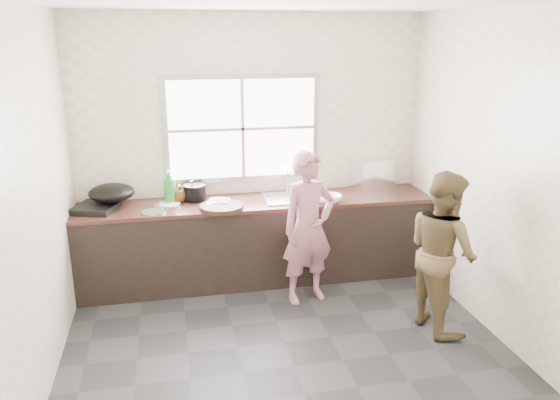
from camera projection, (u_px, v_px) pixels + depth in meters
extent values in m
cube|color=#2A2A2C|center=(284.00, 343.00, 4.59)|extent=(3.60, 3.20, 0.01)
cube|color=silver|center=(285.00, 0.00, 3.80)|extent=(3.60, 3.20, 0.01)
cube|color=beige|center=(252.00, 147.00, 5.69)|extent=(3.60, 0.01, 2.70)
cube|color=beige|center=(34.00, 202.00, 3.84)|extent=(0.01, 3.20, 2.70)
cube|color=beige|center=(496.00, 176.00, 4.54)|extent=(0.01, 3.20, 2.70)
cube|color=beige|center=(353.00, 273.00, 2.69)|extent=(3.60, 0.01, 2.70)
cube|color=black|center=(258.00, 242.00, 5.67)|extent=(3.60, 0.62, 0.82)
cube|color=#381C17|center=(258.00, 202.00, 5.55)|extent=(3.60, 0.64, 0.04)
cube|color=silver|center=(291.00, 198.00, 5.61)|extent=(0.55, 0.45, 0.02)
cylinder|color=silver|center=(287.00, 180.00, 5.75)|extent=(0.02, 0.02, 0.30)
cube|color=#9EA0A5|center=(242.00, 129.00, 5.60)|extent=(1.60, 0.05, 1.10)
cube|color=white|center=(243.00, 129.00, 5.58)|extent=(1.50, 0.01, 1.00)
imported|color=#B66D83|center=(308.00, 233.00, 5.15)|extent=(0.57, 0.44, 1.37)
imported|color=brown|center=(442.00, 251.00, 4.66)|extent=(0.61, 0.74, 1.41)
cylinder|color=black|center=(222.00, 207.00, 5.26)|extent=(0.49, 0.49, 0.04)
cube|color=#B6BABD|center=(215.00, 202.00, 5.34)|extent=(0.21, 0.15, 0.01)
imported|color=silver|center=(219.00, 202.00, 5.39)|extent=(0.26, 0.26, 0.05)
imported|color=white|center=(329.00, 199.00, 5.47)|extent=(0.24, 0.24, 0.06)
imported|color=silver|center=(325.00, 199.00, 5.46)|extent=(0.23, 0.23, 0.07)
cylinder|color=black|center=(195.00, 193.00, 5.53)|extent=(0.28, 0.28, 0.16)
cylinder|color=silver|center=(169.00, 204.00, 5.39)|extent=(0.27, 0.27, 0.02)
imported|color=#2D812A|center=(170.00, 186.00, 5.43)|extent=(0.16, 0.16, 0.34)
imported|color=#4B2912|center=(192.00, 191.00, 5.54)|extent=(0.11, 0.11, 0.19)
imported|color=#412410|center=(180.00, 194.00, 5.48)|extent=(0.14, 0.14, 0.16)
cylinder|color=silver|center=(189.00, 197.00, 5.49)|extent=(0.10, 0.10, 0.11)
cube|color=black|center=(96.00, 208.00, 5.22)|extent=(0.48, 0.48, 0.06)
ellipsoid|color=black|center=(111.00, 193.00, 5.30)|extent=(0.46, 0.46, 0.17)
cube|color=silver|center=(371.00, 173.00, 5.96)|extent=(0.50, 0.41, 0.32)
cylinder|color=silver|center=(153.00, 212.00, 5.17)|extent=(0.27, 0.27, 0.01)
cylinder|color=#A9ABB0|center=(167.00, 205.00, 5.37)|extent=(0.34, 0.34, 0.01)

